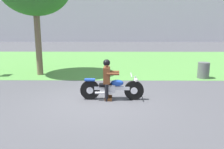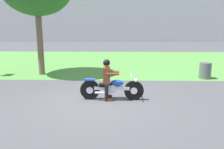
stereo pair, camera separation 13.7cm
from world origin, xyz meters
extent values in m
plane|color=#4C4C51|center=(0.00, 0.00, 0.00)|extent=(120.00, 120.00, 0.00)
cube|color=#549342|center=(0.00, 9.12, 0.00)|extent=(60.00, 12.00, 0.01)
cube|color=silver|center=(-0.60, 32.62, 6.29)|extent=(62.42, 8.00, 12.58)
cylinder|color=black|center=(1.29, 0.29, 0.34)|extent=(0.68, 0.13, 0.68)
cylinder|color=silver|center=(1.29, 0.29, 0.34)|extent=(0.24, 0.14, 0.24)
cylinder|color=black|center=(-0.23, 0.32, 0.34)|extent=(0.68, 0.13, 0.68)
cylinder|color=silver|center=(-0.23, 0.32, 0.34)|extent=(0.24, 0.14, 0.24)
cube|color=silver|center=(0.53, 0.31, 0.42)|extent=(1.22, 0.16, 0.12)
cube|color=silver|center=(0.48, 0.31, 0.40)|extent=(0.32, 0.25, 0.28)
ellipsoid|color=#1E47B2|center=(0.71, 0.30, 0.60)|extent=(0.44, 0.25, 0.22)
cube|color=black|center=(0.31, 0.31, 0.52)|extent=(0.44, 0.25, 0.10)
cube|color=#1E47B2|center=(-0.23, 0.32, 0.71)|extent=(0.36, 0.21, 0.06)
cylinder|color=silver|center=(1.24, 0.29, 0.59)|extent=(0.25, 0.05, 0.53)
cylinder|color=silver|center=(1.19, 0.29, 0.88)|extent=(0.05, 0.66, 0.04)
sphere|color=white|center=(1.35, 0.29, 0.70)|extent=(0.16, 0.16, 0.16)
cylinder|color=silver|center=(0.23, 0.17, 0.28)|extent=(0.55, 0.09, 0.08)
cylinder|color=black|center=(0.35, 0.49, 0.29)|extent=(0.12, 0.12, 0.59)
cube|color=#593319|center=(0.41, 0.49, 0.05)|extent=(0.24, 0.10, 0.10)
cylinder|color=black|center=(0.35, 0.13, 0.29)|extent=(0.12, 0.12, 0.59)
cube|color=#593319|center=(0.41, 0.13, 0.05)|extent=(0.24, 0.10, 0.10)
cube|color=brown|center=(0.35, 0.31, 0.87)|extent=(0.23, 0.38, 0.56)
cylinder|color=brown|center=(0.57, 0.47, 0.95)|extent=(0.42, 0.10, 0.09)
cylinder|color=brown|center=(0.57, 0.13, 0.95)|extent=(0.42, 0.10, 0.09)
sphere|color=tan|center=(0.35, 0.31, 1.27)|extent=(0.20, 0.20, 0.20)
sphere|color=black|center=(0.35, 0.31, 1.30)|extent=(0.24, 0.24, 0.24)
cylinder|color=brown|center=(-3.30, 4.45, 1.59)|extent=(0.31, 0.31, 3.17)
cylinder|color=#595E5B|center=(4.97, 3.69, 0.39)|extent=(0.55, 0.55, 0.78)
camera|label=1|loc=(0.61, -7.38, 2.54)|focal=36.88mm
camera|label=2|loc=(0.75, -7.38, 2.54)|focal=36.88mm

